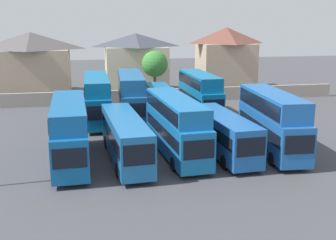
% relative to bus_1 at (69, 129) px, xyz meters
% --- Properties ---
extents(ground, '(140.00, 140.00, 0.00)m').
position_rel_bus_1_xyz_m(ground, '(8.35, 17.81, -2.75)').
color(ground, '#424247').
extents(depot_boundary_wall, '(56.00, 0.50, 1.80)m').
position_rel_bus_1_xyz_m(depot_boundary_wall, '(8.35, 23.40, -1.85)').
color(depot_boundary_wall, gray).
rests_on(depot_boundary_wall, ground).
extents(bus_1, '(2.92, 11.58, 4.87)m').
position_rel_bus_1_xyz_m(bus_1, '(0.00, 0.00, 0.00)').
color(bus_1, '#105698').
rests_on(bus_1, ground).
extents(bus_2, '(3.18, 12.11, 3.53)m').
position_rel_bus_1_xyz_m(bus_2, '(4.29, -0.33, -0.73)').
color(bus_2, '#1C62A3').
rests_on(bus_2, ground).
extents(bus_3, '(3.33, 11.70, 4.83)m').
position_rel_bus_1_xyz_m(bus_3, '(8.52, 0.24, -0.02)').
color(bus_3, '#1463A8').
rests_on(bus_3, ground).
extents(bus_4, '(3.14, 10.65, 3.41)m').
position_rel_bus_1_xyz_m(bus_4, '(12.35, -0.51, -0.80)').
color(bus_4, '#1C59A6').
rests_on(bus_4, ground).
extents(bus_5, '(3.13, 10.79, 5.11)m').
position_rel_bus_1_xyz_m(bus_5, '(16.60, -0.48, 0.13)').
color(bus_5, '#1C58A3').
rests_on(bus_5, ground).
extents(bus_6, '(2.65, 11.44, 5.02)m').
position_rel_bus_1_xyz_m(bus_6, '(2.47, 13.21, 0.08)').
color(bus_6, '#0A6196').
rests_on(bus_6, ground).
extents(bus_7, '(3.19, 11.71, 5.18)m').
position_rel_bus_1_xyz_m(bus_7, '(6.24, 13.68, 0.16)').
color(bus_7, '#195894').
rests_on(bus_7, ground).
extents(bus_8, '(2.76, 11.27, 3.44)m').
position_rel_bus_1_xyz_m(bus_8, '(9.67, 13.47, -0.78)').
color(bus_8, '#1663A1').
rests_on(bus_8, ground).
extents(bus_9, '(2.79, 10.31, 5.02)m').
position_rel_bus_1_xyz_m(bus_9, '(14.10, 13.60, 0.08)').
color(bus_9, '#0C649B').
rests_on(bus_9, ground).
extents(house_terrace_left, '(11.37, 7.95, 9.21)m').
position_rel_bus_1_xyz_m(house_terrace_left, '(-6.41, 32.99, 1.95)').
color(house_terrace_left, tan).
rests_on(house_terrace_left, ground).
extents(house_terrace_centre, '(9.73, 6.63, 8.95)m').
position_rel_bus_1_xyz_m(house_terrace_centre, '(9.05, 32.63, 1.80)').
color(house_terrace_centre, beige).
rests_on(house_terrace_centre, ground).
extents(house_terrace_right, '(8.82, 7.17, 9.79)m').
position_rel_bus_1_xyz_m(house_terrace_right, '(23.45, 32.62, 2.24)').
color(house_terrace_right, tan).
rests_on(house_terrace_right, ground).
extents(tree_left_of_lot, '(3.66, 3.66, 6.79)m').
position_rel_bus_1_xyz_m(tree_left_of_lot, '(10.88, 25.90, 2.18)').
color(tree_left_of_lot, brown).
rests_on(tree_left_of_lot, ground).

